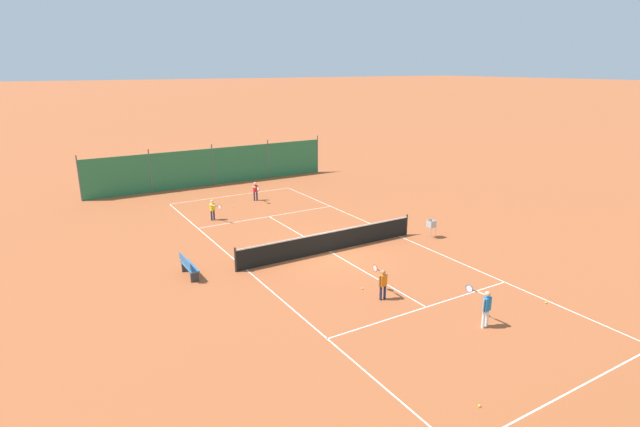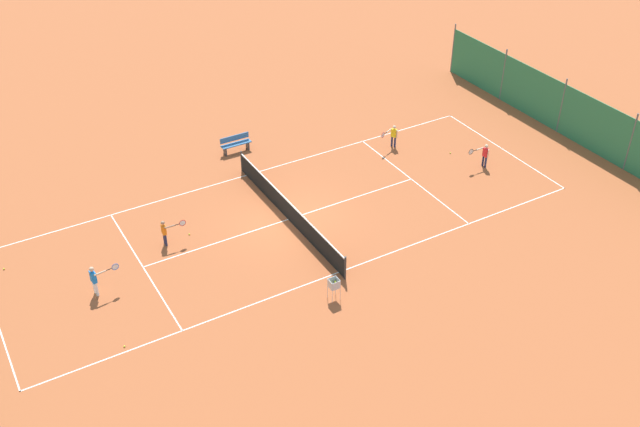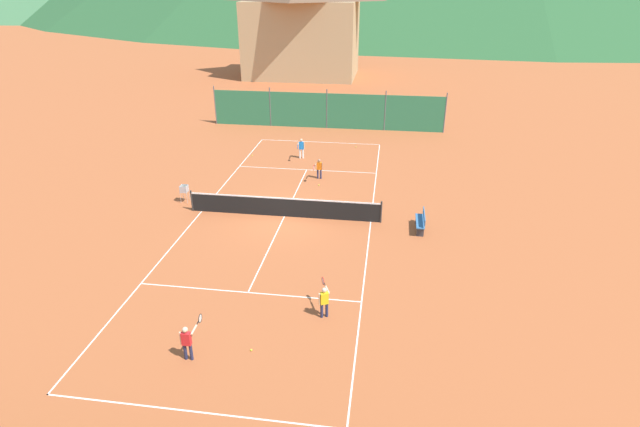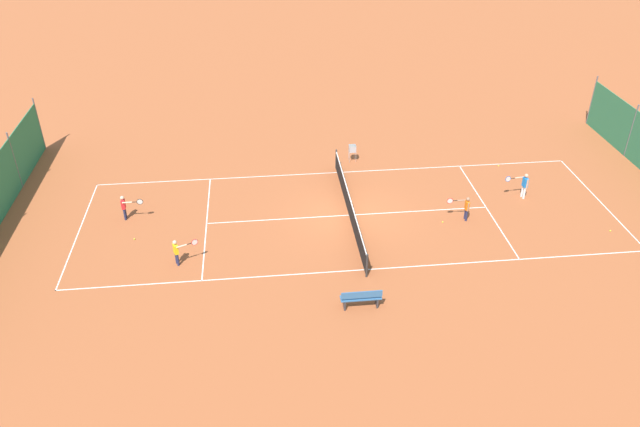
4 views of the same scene
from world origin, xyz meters
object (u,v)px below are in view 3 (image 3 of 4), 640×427
at_px(player_far_service, 301,147).
at_px(tennis_ball_far_corner, 252,155).
at_px(tennis_ball_alley_right, 319,185).
at_px(player_far_baseline, 188,340).
at_px(tennis_ball_alley_left, 356,147).
at_px(alpine_chalet, 302,22).
at_px(courtside_bench, 421,221).
at_px(ball_hopper, 184,190).
at_px(player_near_baseline, 324,299).
at_px(tennis_ball_by_net_left, 251,350).
at_px(tennis_net, 284,207).
at_px(player_near_service, 319,168).

relative_size(player_far_service, tennis_ball_far_corner, 19.17).
bearing_deg(tennis_ball_alley_right, player_far_service, 112.00).
bearing_deg(player_far_baseline, tennis_ball_alley_left, 80.97).
relative_size(player_far_service, alpine_chalet, 0.10).
bearing_deg(courtside_bench, tennis_ball_far_corner, 138.84).
bearing_deg(alpine_chalet, tennis_ball_alley_right, -78.59).
xyz_separation_m(player_far_service, ball_hopper, (-4.62, -7.41, -0.08)).
bearing_deg(tennis_ball_alley_right, courtside_bench, -40.91).
height_order(player_near_baseline, tennis_ball_alley_right, player_near_baseline).
xyz_separation_m(tennis_ball_by_net_left, alpine_chalet, (-6.51, 46.34, 5.79)).
distance_m(tennis_ball_alley_left, tennis_ball_far_corner, 6.96).
xyz_separation_m(tennis_net, player_near_service, (0.92, 5.06, 0.17)).
height_order(tennis_net, tennis_ball_alley_left, tennis_net).
height_order(player_far_baseline, courtside_bench, player_far_baseline).
xyz_separation_m(player_near_baseline, tennis_ball_far_corner, (-6.76, 15.76, -0.64)).
distance_m(player_near_service, player_far_baseline, 15.12).
xyz_separation_m(player_far_baseline, tennis_ball_by_net_left, (1.73, 0.56, -0.65)).
distance_m(player_far_baseline, tennis_ball_alley_right, 14.15).
bearing_deg(player_near_baseline, player_near_service, 99.05).
height_order(player_near_baseline, tennis_ball_far_corner, player_near_baseline).
bearing_deg(player_near_service, player_far_baseline, -96.51).
distance_m(tennis_net, player_far_baseline, 10.00).
distance_m(tennis_net, tennis_ball_alley_left, 11.39).
bearing_deg(courtside_bench, player_far_baseline, -127.09).
bearing_deg(player_far_service, tennis_net, -85.39).
distance_m(ball_hopper, alpine_chalet, 36.35).
bearing_deg(tennis_ball_far_corner, player_far_baseline, -80.50).
bearing_deg(tennis_ball_alley_right, player_near_service, 98.17).
xyz_separation_m(player_far_service, tennis_ball_by_net_left, (1.61, -17.77, -0.70)).
bearing_deg(courtside_bench, alpine_chalet, 107.64).
xyz_separation_m(tennis_ball_alley_left, tennis_ball_far_corner, (-6.41, -2.70, 0.00)).
height_order(player_far_baseline, alpine_chalet, alpine_chalet).
relative_size(player_far_baseline, tennis_ball_far_corner, 17.79).
relative_size(player_near_service, player_far_baseline, 0.98).
distance_m(player_near_baseline, tennis_ball_alley_left, 18.47).
relative_size(player_far_baseline, tennis_ball_alley_left, 17.79).
xyz_separation_m(player_far_service, tennis_ball_far_corner, (-3.19, 0.03, -0.70)).
height_order(tennis_ball_by_net_left, tennis_ball_alley_left, same).
bearing_deg(player_near_service, tennis_ball_by_net_left, -89.93).
bearing_deg(alpine_chalet, tennis_ball_far_corner, -86.58).
relative_size(player_near_service, player_near_baseline, 1.00).
xyz_separation_m(tennis_ball_by_net_left, courtside_bench, (5.40, 8.88, 0.42)).
bearing_deg(player_near_service, alpine_chalet, 101.51).
bearing_deg(alpine_chalet, tennis_ball_alley_left, -72.55).
relative_size(ball_hopper, alpine_chalet, 0.07).
height_order(tennis_net, ball_hopper, tennis_net).
distance_m(tennis_net, tennis_ball_by_net_left, 9.46).
height_order(player_far_service, ball_hopper, player_far_service).
bearing_deg(tennis_ball_by_net_left, ball_hopper, 121.07).
bearing_deg(player_far_baseline, alpine_chalet, 95.82).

